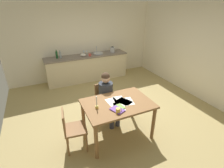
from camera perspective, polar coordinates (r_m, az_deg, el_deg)
ground_plane at (r=4.51m, az=0.72°, el=-9.13°), size 5.20×5.20×0.04m
wall_back at (r=6.28m, az=-9.72°, el=13.84°), size 5.20×0.12×2.60m
wall_right at (r=5.51m, az=26.47°, el=9.88°), size 0.12×5.20×2.60m
kitchen_counter at (r=6.17m, az=-8.22°, el=5.53°), size 2.85×0.64×0.90m
dining_table at (r=3.40m, az=1.88°, el=-7.92°), size 1.33×0.92×0.79m
chair_at_table at (r=4.04m, az=-2.58°, el=-5.21°), size 0.45×0.45×0.87m
person_seated at (r=3.83m, az=-1.57°, el=-3.68°), size 0.37×0.62×1.19m
chair_side_empty at (r=3.30m, az=-13.31°, el=-14.23°), size 0.45×0.45×0.86m
coffee_mug at (r=3.04m, az=2.06°, el=-8.89°), size 0.12×0.08×0.09m
candlestick at (r=3.16m, az=-5.14°, el=-7.02°), size 0.06×0.06×0.25m
book_magazine at (r=3.12m, az=1.81°, el=-8.66°), size 0.25×0.29×0.02m
book_cookery at (r=3.20m, az=2.47°, el=-7.75°), size 0.19×0.21×0.02m
paper_letter at (r=3.40m, az=5.25°, el=-5.76°), size 0.26×0.33×0.00m
paper_bill at (r=3.43m, az=2.34°, el=-5.32°), size 0.26×0.33×0.00m
paper_envelope at (r=3.37m, az=0.18°, el=-5.97°), size 0.22×0.30×0.00m
paper_receipt at (r=3.22m, az=2.41°, el=-7.60°), size 0.29×0.35×0.00m
paper_notice at (r=3.39m, az=4.09°, el=-5.85°), size 0.31×0.36×0.00m
sink_unit at (r=6.16m, az=-4.71°, el=10.27°), size 0.36×0.36×0.24m
bottle_oil at (r=5.86m, az=-18.03°, el=9.28°), size 0.07×0.07×0.28m
bottle_vinegar at (r=5.85m, az=-16.93°, el=9.28°), size 0.07×0.07×0.25m
mixing_bowl at (r=5.93m, az=-9.65°, el=9.59°), size 0.19×0.19×0.09m
stovetop_kettle at (r=6.34m, az=0.13°, el=11.52°), size 0.18×0.18×0.22m
wine_glass_near_sink at (r=6.16m, az=-8.47°, el=10.91°), size 0.07×0.07×0.15m
wine_glass_by_kettle at (r=6.13m, az=-9.43°, el=10.78°), size 0.07×0.07×0.15m
teacup_on_counter at (r=5.90m, az=-7.45°, el=9.67°), size 0.12×0.08×0.09m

